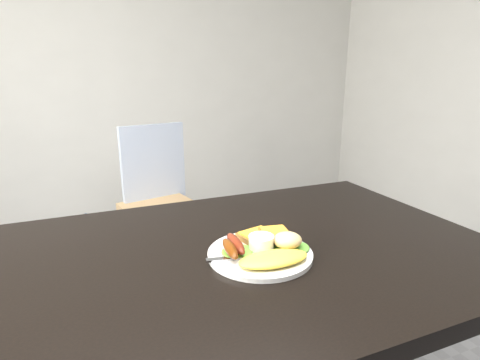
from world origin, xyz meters
TOP-DOWN VIEW (x-y plane):
  - room_back_panel at (0.00, 2.25)m, footprint 4.00×0.04m
  - dining_table at (0.00, 0.00)m, footprint 1.20×0.80m
  - dining_chair at (0.00, 1.18)m, footprint 0.45×0.45m
  - person at (-0.25, 0.86)m, footprint 0.60×0.40m
  - plate at (0.00, -0.05)m, footprint 0.24×0.24m
  - lettuce_left at (-0.05, -0.04)m, footprint 0.09×0.09m
  - lettuce_right at (0.08, -0.07)m, footprint 0.09×0.09m
  - omelette at (0.01, -0.11)m, footprint 0.16×0.08m
  - sausage_a at (-0.07, -0.05)m, footprint 0.03×0.10m
  - sausage_b at (-0.05, -0.03)m, footprint 0.03×0.11m
  - ramekin at (0.01, -0.04)m, footprint 0.07×0.07m
  - toast_a at (0.03, 0.01)m, footprint 0.10×0.10m
  - toast_b at (0.06, -0.01)m, footprint 0.08×0.08m
  - potato_salad at (0.07, -0.07)m, footprint 0.08×0.07m
  - fork at (-0.04, -0.07)m, footprint 0.18×0.05m

SIDE VIEW (x-z plane):
  - dining_chair at x=0.00m, z-range 0.43..0.47m
  - dining_table at x=0.00m, z-range 0.71..0.75m
  - plate at x=0.00m, z-range 0.75..0.76m
  - fork at x=-0.04m, z-range 0.76..0.77m
  - lettuce_right at x=0.08m, z-range 0.76..0.77m
  - lettuce_left at x=-0.05m, z-range 0.76..0.77m
  - toast_a at x=0.03m, z-range 0.76..0.78m
  - omelette at x=0.01m, z-range 0.76..0.78m
  - ramekin at x=0.01m, z-range 0.76..0.80m
  - toast_b at x=0.06m, z-range 0.78..0.79m
  - sausage_a at x=-0.07m, z-range 0.77..0.79m
  - sausage_b at x=-0.05m, z-range 0.77..0.80m
  - potato_salad at x=0.07m, z-range 0.77..0.80m
  - person at x=-0.25m, z-range 0.00..1.64m
  - room_back_panel at x=0.00m, z-range 0.00..2.70m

